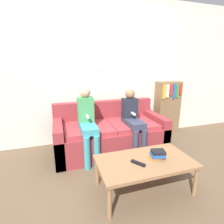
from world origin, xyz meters
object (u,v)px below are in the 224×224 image
object	(u,v)px
coffee_table	(145,163)
tv_remote	(138,163)
couch	(110,134)
person_right	(133,119)
person_left	(87,120)
bookshelf	(167,108)

from	to	relation	value
coffee_table	tv_remote	bearing A→B (deg)	-157.05
couch	person_right	xyz separation A→B (m)	(0.33, -0.21, 0.31)
person_right	coffee_table	bearing A→B (deg)	-105.35
person_left	coffee_table	bearing A→B (deg)	-61.85
coffee_table	bookshelf	xyz separation A→B (m)	(1.28, 1.46, 0.20)
person_right	bookshelf	bearing A→B (deg)	28.39
person_left	bookshelf	xyz separation A→B (m)	(1.77, 0.54, -0.07)
tv_remote	bookshelf	xyz separation A→B (m)	(1.39, 1.51, 0.15)
coffee_table	tv_remote	size ratio (longest dim) A/B	6.64
couch	tv_remote	size ratio (longest dim) A/B	11.15
coffee_table	person_left	world-z (taller)	person_left
person_left	bookshelf	distance (m)	1.85
couch	coffee_table	xyz separation A→B (m)	(0.08, -1.11, 0.07)
person_left	person_right	xyz separation A→B (m)	(0.74, -0.01, -0.04)
bookshelf	couch	bearing A→B (deg)	-165.61
couch	person_right	size ratio (longest dim) A/B	1.73
couch	bookshelf	xyz separation A→B (m)	(1.36, 0.35, 0.28)
coffee_table	person_right	world-z (taller)	person_right
person_right	tv_remote	distance (m)	1.03
person_left	tv_remote	size ratio (longest dim) A/B	6.88
person_left	tv_remote	bearing A→B (deg)	-68.46
coffee_table	person_left	bearing A→B (deg)	118.15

